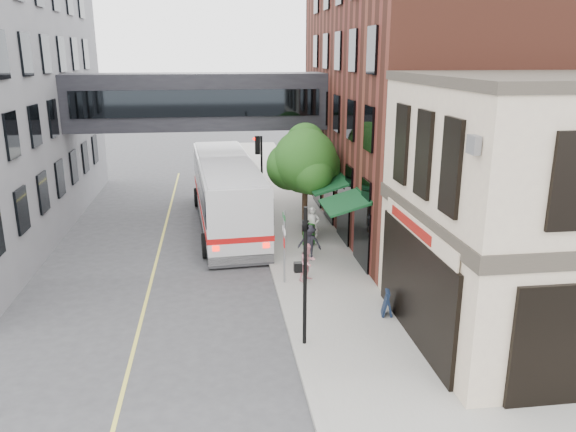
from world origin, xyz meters
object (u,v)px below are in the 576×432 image
object	(u,v)px
pedestrian_a	(313,225)
pedestrian_c	(309,242)
bus	(226,190)
sandwich_board	(387,303)
pedestrian_b	(308,262)
newspaper_box	(309,234)

from	to	relation	value
pedestrian_a	pedestrian_c	world-z (taller)	pedestrian_a
bus	sandwich_board	world-z (taller)	bus
pedestrian_a	pedestrian_b	world-z (taller)	pedestrian_a
sandwich_board	pedestrian_b	bearing A→B (deg)	135.34
bus	pedestrian_a	size ratio (longest dim) A/B	7.41
pedestrian_b	pedestrian_c	size ratio (longest dim) A/B	0.96
pedestrian_b	pedestrian_c	world-z (taller)	pedestrian_c
pedestrian_a	pedestrian_b	distance (m)	4.67
pedestrian_c	sandwich_board	world-z (taller)	pedestrian_c
sandwich_board	bus	bearing A→B (deg)	126.28
bus	pedestrian_b	size ratio (longest dim) A/B	8.56
pedestrian_b	newspaper_box	xyz separation A→B (m)	(0.80, 4.37, -0.26)
bus	pedestrian_b	distance (m)	9.08
bus	newspaper_box	xyz separation A→B (m)	(3.80, -4.14, -1.32)
pedestrian_b	sandwich_board	bearing A→B (deg)	-91.62
pedestrian_b	sandwich_board	world-z (taller)	pedestrian_b
bus	pedestrian_a	bearing A→B (deg)	-44.52
pedestrian_c	bus	bearing A→B (deg)	139.17
pedestrian_c	newspaper_box	world-z (taller)	pedestrian_c
newspaper_box	pedestrian_a	bearing A→B (deg)	61.96
pedestrian_b	newspaper_box	bearing A→B (deg)	45.42
pedestrian_a	newspaper_box	xyz separation A→B (m)	(-0.22, -0.19, -0.39)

